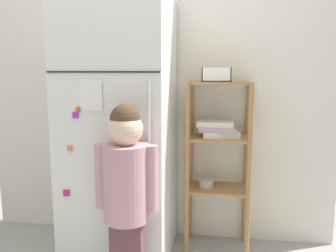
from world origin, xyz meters
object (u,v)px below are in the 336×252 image
object	(u,v)px
refrigerator	(120,130)
child_standing	(126,182)
fruit_bin	(218,76)
pantry_shelf_unit	(218,147)

from	to	relation	value
refrigerator	child_standing	world-z (taller)	refrigerator
child_standing	refrigerator	bearing A→B (deg)	110.33
refrigerator	fruit_bin	bearing A→B (deg)	15.44
child_standing	pantry_shelf_unit	distance (m)	0.79
pantry_shelf_unit	fruit_bin	xyz separation A→B (m)	(-0.01, 0.01, 0.49)
refrigerator	fruit_bin	world-z (taller)	refrigerator
refrigerator	pantry_shelf_unit	bearing A→B (deg)	14.50
child_standing	fruit_bin	size ratio (longest dim) A/B	5.71
fruit_bin	child_standing	bearing A→B (deg)	-127.41
child_standing	fruit_bin	world-z (taller)	fruit_bin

